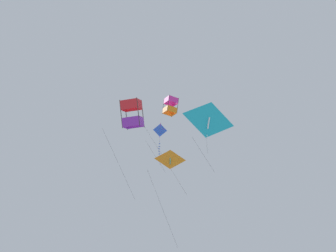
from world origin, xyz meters
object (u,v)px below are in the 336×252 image
object	(u,v)px
kite_delta_low_drifter	(208,120)
kite_box_far_centre	(132,114)
kite_box_highest	(170,106)
kite_diamond_near_right	(160,132)
kite_delta_upper_right	(170,160)

from	to	relation	value
kite_delta_low_drifter	kite_box_far_centre	xyz separation A→B (m)	(1.92, 5.81, 0.66)
kite_box_highest	kite_delta_low_drifter	size ratio (longest dim) A/B	1.75
kite_box_highest	kite_diamond_near_right	bearing A→B (deg)	85.88
kite_box_highest	kite_delta_low_drifter	distance (m)	6.14
kite_box_far_centre	kite_diamond_near_right	distance (m)	6.33
kite_delta_low_drifter	kite_diamond_near_right	distance (m)	7.37
kite_box_highest	kite_diamond_near_right	world-z (taller)	kite_box_highest
kite_box_highest	kite_delta_low_drifter	bearing A→B (deg)	-78.17
kite_box_far_centre	kite_delta_upper_right	bearing A→B (deg)	67.34
kite_box_highest	kite_box_far_centre	world-z (taller)	kite_box_highest
kite_delta_low_drifter	kite_box_highest	bearing A→B (deg)	108.68
kite_box_highest	kite_diamond_near_right	size ratio (longest dim) A/B	1.94
kite_box_highest	kite_box_far_centre	size ratio (longest dim) A/B	1.14
kite_box_highest	kite_box_far_centre	bearing A→B (deg)	-160.99
kite_delta_low_drifter	kite_box_far_centre	bearing A→B (deg)	157.88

